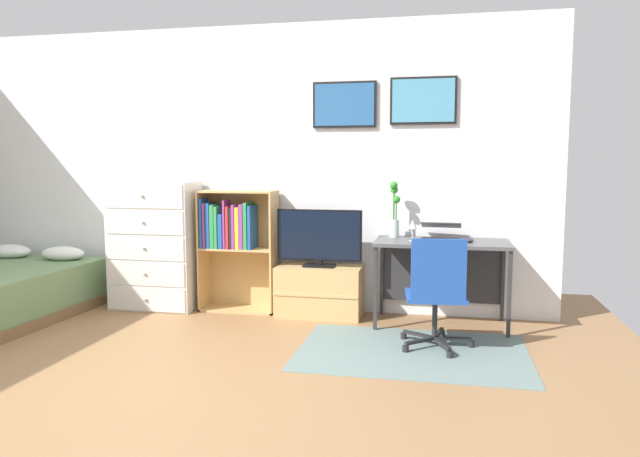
{
  "coord_description": "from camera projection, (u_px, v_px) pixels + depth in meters",
  "views": [
    {
      "loc": [
        2.01,
        -3.02,
        1.4
      ],
      "look_at": [
        1.06,
        1.5,
        0.89
      ],
      "focal_mm": 32.88,
      "sensor_mm": 36.0,
      "label": 1
    }
  ],
  "objects": [
    {
      "name": "bamboo_vase",
      "position": [
        394.0,
        212.0,
        5.27
      ],
      "size": [
        0.1,
        0.1,
        0.5
      ],
      "color": "silver",
      "rests_on": "desk"
    },
    {
      "name": "dresser",
      "position": [
        155.0,
        245.0,
        5.67
      ],
      "size": [
        0.82,
        0.46,
        1.23
      ],
      "color": "white",
      "rests_on": "ground_plane"
    },
    {
      "name": "office_chair",
      "position": [
        437.0,
        291.0,
        4.37
      ],
      "size": [
        0.57,
        0.58,
        0.86
      ],
      "rotation": [
        0.0,
        0.0,
        0.11
      ],
      "color": "#232326",
      "rests_on": "ground_plane"
    },
    {
      "name": "tv_stand",
      "position": [
        320.0,
        291.0,
        5.4
      ],
      "size": [
        0.78,
        0.41,
        0.46
      ],
      "color": "tan",
      "rests_on": "ground_plane"
    },
    {
      "name": "bookshelf",
      "position": [
        235.0,
        238.0,
        5.56
      ],
      "size": [
        0.73,
        0.3,
        1.15
      ],
      "color": "tan",
      "rests_on": "ground_plane"
    },
    {
      "name": "laptop",
      "position": [
        441.0,
        233.0,
        5.1
      ],
      "size": [
        0.36,
        0.39,
        0.15
      ],
      "rotation": [
        0.0,
        0.0,
        -0.04
      ],
      "color": "#333338",
      "rests_on": "desk"
    },
    {
      "name": "computer_mouse",
      "position": [
        470.0,
        240.0,
        4.94
      ],
      "size": [
        0.06,
        0.1,
        0.03
      ],
      "primitive_type": "ellipsoid",
      "color": "#262628",
      "rests_on": "desk"
    },
    {
      "name": "desk",
      "position": [
        442.0,
        255.0,
        5.11
      ],
      "size": [
        1.14,
        0.59,
        0.74
      ],
      "color": "#4C4C4F",
      "rests_on": "ground_plane"
    },
    {
      "name": "wall_back_with_posters",
      "position": [
        235.0,
        168.0,
        5.71
      ],
      "size": [
        6.12,
        0.09,
        2.7
      ],
      "color": "white",
      "rests_on": "ground_plane"
    },
    {
      "name": "television",
      "position": [
        319.0,
        238.0,
        5.32
      ],
      "size": [
        0.79,
        0.16,
        0.52
      ],
      "color": "black",
      "rests_on": "tv_stand"
    },
    {
      "name": "ground_plane",
      "position": [
        95.0,
        399.0,
        3.5
      ],
      "size": [
        7.2,
        7.2,
        0.0
      ],
      "primitive_type": "plane",
      "color": "#936B44"
    },
    {
      "name": "wine_glass",
      "position": [
        413.0,
        225.0,
        5.02
      ],
      "size": [
        0.07,
        0.07,
        0.18
      ],
      "color": "silver",
      "rests_on": "desk"
    },
    {
      "name": "area_rug",
      "position": [
        412.0,
        352.0,
        4.37
      ],
      "size": [
        1.7,
        1.2,
        0.01
      ],
      "primitive_type": "cube",
      "color": "slate",
      "rests_on": "ground_plane"
    }
  ]
}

